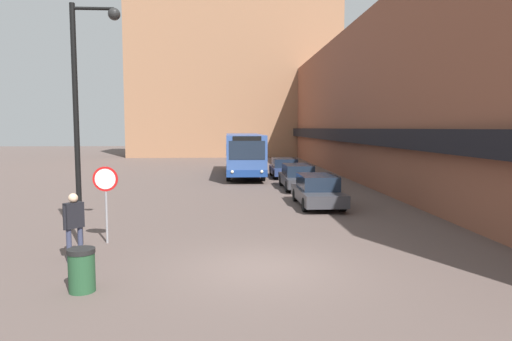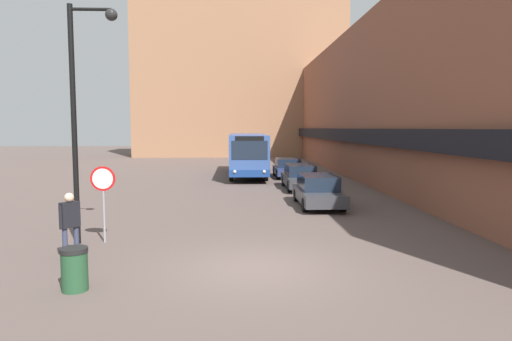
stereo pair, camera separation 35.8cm
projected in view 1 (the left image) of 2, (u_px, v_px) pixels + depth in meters
The scene contains 11 objects.
ground_plane at pixel (263, 268), 11.54m from camera, with size 160.00×160.00×0.00m, color brown.
building_row_right at pixel (367, 106), 35.51m from camera, with size 5.50×60.00×10.59m.
building_backdrop_far at pixel (234, 81), 57.82m from camera, with size 26.00×8.00×19.04m.
city_bus at pixel (244, 153), 33.89m from camera, with size 2.59×11.50×3.08m.
parked_car_front at pixel (318, 190), 20.73m from camera, with size 1.84×4.51×1.41m.
parked_car_middle at pixel (298, 177), 26.60m from camera, with size 1.81×4.82×1.42m.
parked_car_back at pixel (284, 168), 32.88m from camera, with size 1.90×4.25×1.36m.
stop_sign at pixel (106, 188), 13.89m from camera, with size 0.76×0.08×2.37m.
street_lamp at pixel (84, 100), 13.52m from camera, with size 1.46×0.36×7.16m.
pedestrian at pixel (74, 221), 12.06m from camera, with size 0.50×0.51×1.82m.
trash_bin at pixel (82, 270), 9.85m from camera, with size 0.59×0.59×0.95m.
Camera 1 is at (-0.86, -11.23, 3.54)m, focal length 32.00 mm.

